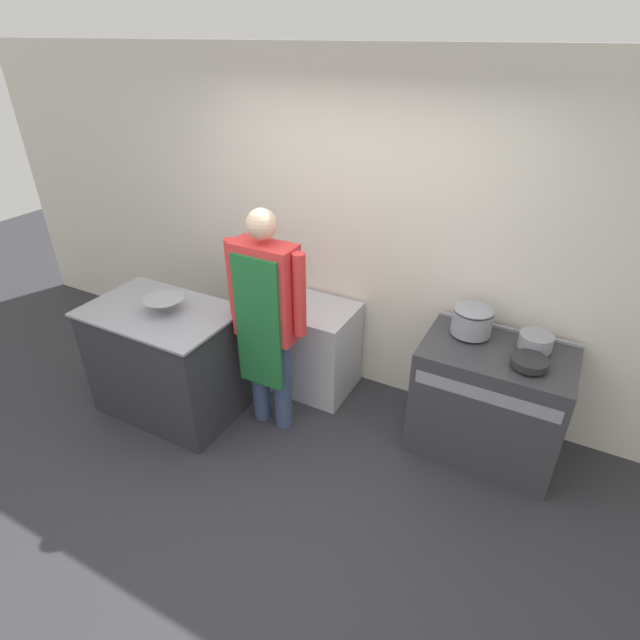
# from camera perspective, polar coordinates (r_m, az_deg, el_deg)

# --- Properties ---
(ground_plane) EXTENTS (14.00, 14.00, 0.00)m
(ground_plane) POSITION_cam_1_polar(r_m,az_deg,el_deg) (3.61, -7.72, -19.97)
(ground_plane) COLOR #2D2D33
(wall_back) EXTENTS (8.00, 0.05, 2.70)m
(wall_back) POSITION_cam_1_polar(r_m,az_deg,el_deg) (4.02, 4.75, 9.60)
(wall_back) COLOR silver
(wall_back) RESTS_ON ground_plane
(prep_counter) EXTENTS (1.15, 0.75, 0.92)m
(prep_counter) POSITION_cam_1_polar(r_m,az_deg,el_deg) (4.20, -17.01, -4.43)
(prep_counter) COLOR #2D2D33
(prep_counter) RESTS_ON ground_plane
(stove) EXTENTS (1.01, 0.65, 0.89)m
(stove) POSITION_cam_1_polar(r_m,az_deg,el_deg) (3.85, 18.70, -8.75)
(stove) COLOR #38383D
(stove) RESTS_ON ground_plane
(fridge_unit) EXTENTS (0.65, 0.56, 0.79)m
(fridge_unit) POSITION_cam_1_polar(r_m,az_deg,el_deg) (4.29, -0.58, -3.26)
(fridge_unit) COLOR silver
(fridge_unit) RESTS_ON ground_plane
(person_cook) EXTENTS (0.64, 0.24, 1.77)m
(person_cook) POSITION_cam_1_polar(r_m,az_deg,el_deg) (3.59, -6.15, 0.90)
(person_cook) COLOR #38476B
(person_cook) RESTS_ON ground_plane
(mixing_bowl) EXTENTS (0.30, 0.30, 0.11)m
(mixing_bowl) POSITION_cam_1_polar(r_m,az_deg,el_deg) (3.91, -17.33, 1.66)
(mixing_bowl) COLOR gray
(mixing_bowl) RESTS_ON prep_counter
(stock_pot) EXTENTS (0.28, 0.28, 0.21)m
(stock_pot) POSITION_cam_1_polar(r_m,az_deg,el_deg) (3.67, 17.03, 0.06)
(stock_pot) COLOR gray
(stock_pot) RESTS_ON stove
(saute_pan) EXTENTS (0.24, 0.24, 0.05)m
(saute_pan) POSITION_cam_1_polar(r_m,az_deg,el_deg) (3.48, 22.84, -4.44)
(saute_pan) COLOR #262628
(saute_pan) RESTS_ON stove
(sauce_pot) EXTENTS (0.22, 0.22, 0.11)m
(sauce_pot) POSITION_cam_1_polar(r_m,az_deg,el_deg) (3.66, 23.42, -2.26)
(sauce_pot) COLOR gray
(sauce_pot) RESTS_ON stove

